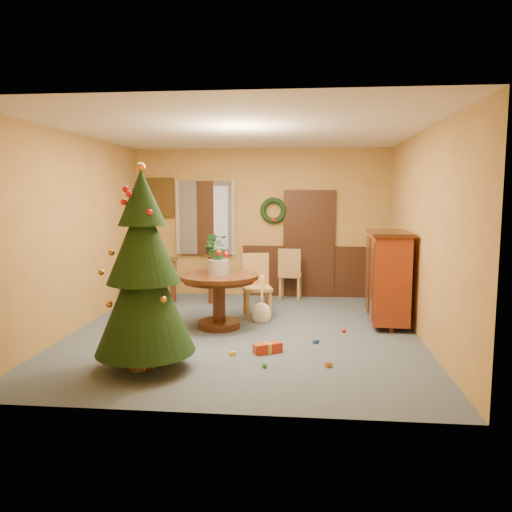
# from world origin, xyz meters

# --- Properties ---
(room_envelope) EXTENTS (5.50, 5.50, 5.50)m
(room_envelope) POSITION_xyz_m (0.21, 2.70, 1.12)
(room_envelope) COLOR #384652
(room_envelope) RESTS_ON ground
(dining_table) EXTENTS (1.19, 1.19, 0.82)m
(dining_table) POSITION_xyz_m (-0.41, 0.22, 0.57)
(dining_table) COLOR black
(dining_table) RESTS_ON floor
(urn) EXTENTS (0.31, 0.31, 0.23)m
(urn) POSITION_xyz_m (-0.41, 0.22, 0.93)
(urn) COLOR slate
(urn) RESTS_ON dining_table
(centerpiece_plant) EXTENTS (0.33, 0.29, 0.37)m
(centerpiece_plant) POSITION_xyz_m (-0.41, 0.22, 1.23)
(centerpiece_plant) COLOR #1E4C23
(centerpiece_plant) RESTS_ON urn
(chair_near) EXTENTS (0.55, 0.55, 1.04)m
(chair_near) POSITION_xyz_m (0.08, 0.99, 0.56)
(chair_near) COLOR olive
(chair_near) RESTS_ON floor
(chair_far) EXTENTS (0.47, 0.47, 0.99)m
(chair_far) POSITION_xyz_m (0.59, 2.38, 0.53)
(chair_far) COLOR olive
(chair_far) RESTS_ON floor
(guitar) EXTENTS (0.42, 0.54, 0.71)m
(guitar) POSITION_xyz_m (0.20, 0.56, 0.36)
(guitar) COLOR #F4E9CB
(guitar) RESTS_ON floor
(plant_stand) EXTENTS (0.36, 0.36, 0.92)m
(plant_stand) POSITION_xyz_m (-0.84, 1.88, 0.57)
(plant_stand) COLOR black
(plant_stand) RESTS_ON floor
(stand_plant) EXTENTS (0.24, 0.21, 0.38)m
(stand_plant) POSITION_xyz_m (-0.84, 1.88, 1.11)
(stand_plant) COLOR #19471E
(stand_plant) RESTS_ON plant_stand
(christmas_tree) EXTENTS (1.15, 1.15, 2.37)m
(christmas_tree) POSITION_xyz_m (-0.95, -1.64, 1.12)
(christmas_tree) COLOR #382111
(christmas_tree) RESTS_ON floor
(writing_desk) EXTENTS (1.00, 0.59, 0.84)m
(writing_desk) POSITION_xyz_m (-1.93, 1.71, 0.63)
(writing_desk) COLOR black
(writing_desk) RESTS_ON floor
(sideboard) EXTENTS (0.63, 1.15, 1.46)m
(sideboard) POSITION_xyz_m (2.15, 0.64, 0.78)
(sideboard) COLOR #5E1E0A
(sideboard) RESTS_ON floor
(gift_a) EXTENTS (0.35, 0.27, 0.18)m
(gift_a) POSITION_xyz_m (-1.23, -1.35, 0.09)
(gift_a) COLOR brown
(gift_a) RESTS_ON floor
(gift_b) EXTENTS (0.21, 0.21, 0.20)m
(gift_b) POSITION_xyz_m (-1.30, -1.26, 0.10)
(gift_b) COLOR #A02915
(gift_b) RESTS_ON floor
(gift_c) EXTENTS (0.29, 0.30, 0.13)m
(gift_c) POSITION_xyz_m (-1.00, -1.66, 0.07)
(gift_c) COLOR brown
(gift_c) RESTS_ON floor
(gift_d) EXTENTS (0.39, 0.31, 0.13)m
(gift_d) POSITION_xyz_m (0.41, -0.92, 0.06)
(gift_d) COLOR #A02915
(gift_d) RESTS_ON floor
(toy_a) EXTENTS (0.09, 0.09, 0.05)m
(toy_a) POSITION_xyz_m (1.04, -0.46, 0.03)
(toy_a) COLOR #214292
(toy_a) RESTS_ON floor
(toy_b) EXTENTS (0.06, 0.06, 0.06)m
(toy_b) POSITION_xyz_m (0.42, -1.48, 0.03)
(toy_b) COLOR green
(toy_b) RESTS_ON floor
(toy_c) EXTENTS (0.09, 0.09, 0.05)m
(toy_c) POSITION_xyz_m (-0.02, -1.08, 0.03)
(toy_c) COLOR gold
(toy_c) RESTS_ON floor
(toy_d) EXTENTS (0.06, 0.06, 0.06)m
(toy_d) POSITION_xyz_m (1.46, 0.12, 0.03)
(toy_d) COLOR red
(toy_d) RESTS_ON floor
(toy_e) EXTENTS (0.09, 0.08, 0.05)m
(toy_e) POSITION_xyz_m (1.17, -1.39, 0.03)
(toy_e) COLOR #C37E2E
(toy_e) RESTS_ON floor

